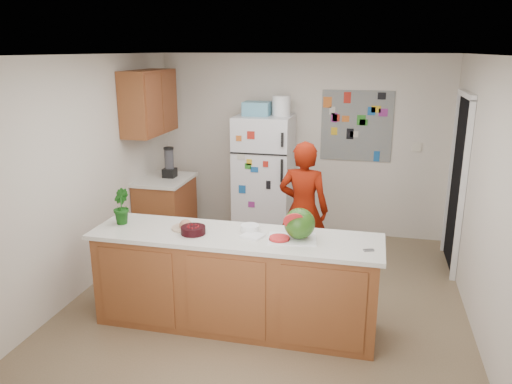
% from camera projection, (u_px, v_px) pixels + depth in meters
% --- Properties ---
extents(floor, '(4.00, 4.50, 0.02)m').
position_uv_depth(floor, '(267.00, 303.00, 5.23)').
color(floor, brown).
rests_on(floor, ground).
extents(wall_back, '(4.00, 0.02, 2.50)m').
position_uv_depth(wall_back, '(301.00, 145.00, 7.00)').
color(wall_back, beige).
rests_on(wall_back, ground).
extents(wall_left, '(0.02, 4.50, 2.50)m').
position_uv_depth(wall_left, '(84.00, 175.00, 5.33)').
color(wall_left, beige).
rests_on(wall_left, ground).
extents(wall_right, '(0.02, 4.50, 2.50)m').
position_uv_depth(wall_right, '(488.00, 201.00, 4.44)').
color(wall_right, beige).
rests_on(wall_right, ground).
extents(ceiling, '(4.00, 4.50, 0.02)m').
position_uv_depth(ceiling, '(269.00, 54.00, 4.54)').
color(ceiling, white).
rests_on(ceiling, wall_back).
extents(doorway, '(0.03, 0.85, 2.04)m').
position_uv_depth(doorway, '(458.00, 184.00, 5.86)').
color(doorway, black).
rests_on(doorway, ground).
extents(peninsula_base, '(2.60, 0.62, 0.88)m').
position_uv_depth(peninsula_base, '(235.00, 282.00, 4.68)').
color(peninsula_base, brown).
rests_on(peninsula_base, floor).
extents(peninsula_top, '(2.68, 0.70, 0.04)m').
position_uv_depth(peninsula_top, '(235.00, 237.00, 4.56)').
color(peninsula_top, silver).
rests_on(peninsula_top, peninsula_base).
extents(side_counter_base, '(0.60, 0.80, 0.86)m').
position_uv_depth(side_counter_base, '(166.00, 212.00, 6.75)').
color(side_counter_base, brown).
rests_on(side_counter_base, floor).
extents(side_counter_top, '(0.64, 0.84, 0.04)m').
position_uv_depth(side_counter_top, '(164.00, 180.00, 6.62)').
color(side_counter_top, silver).
rests_on(side_counter_top, side_counter_base).
extents(upper_cabinets, '(0.35, 1.00, 0.80)m').
position_uv_depth(upper_cabinets, '(149.00, 102.00, 6.32)').
color(upper_cabinets, brown).
rests_on(upper_cabinets, wall_left).
extents(refrigerator, '(0.75, 0.70, 1.70)m').
position_uv_depth(refrigerator, '(264.00, 178.00, 6.85)').
color(refrigerator, silver).
rests_on(refrigerator, floor).
extents(fridge_top_bin, '(0.35, 0.28, 0.18)m').
position_uv_depth(fridge_top_bin, '(257.00, 109.00, 6.61)').
color(fridge_top_bin, '#5999B2').
rests_on(fridge_top_bin, refrigerator).
extents(photo_collage, '(0.95, 0.01, 0.95)m').
position_uv_depth(photo_collage, '(357.00, 126.00, 6.73)').
color(photo_collage, slate).
rests_on(photo_collage, wall_back).
extents(person, '(0.61, 0.43, 1.58)m').
position_uv_depth(person, '(303.00, 210.00, 5.67)').
color(person, '#711305').
rests_on(person, floor).
extents(blender_appliance, '(0.12, 0.12, 0.38)m').
position_uv_depth(blender_appliance, '(169.00, 163.00, 6.62)').
color(blender_appliance, black).
rests_on(blender_appliance, side_counter_top).
extents(cutting_board, '(0.47, 0.38, 0.01)m').
position_uv_depth(cutting_board, '(292.00, 239.00, 4.43)').
color(cutting_board, silver).
rests_on(cutting_board, peninsula_top).
extents(watermelon, '(0.28, 0.28, 0.28)m').
position_uv_depth(watermelon, '(300.00, 223.00, 4.40)').
color(watermelon, '#235A14').
rests_on(watermelon, cutting_board).
extents(watermelon_slice, '(0.18, 0.18, 0.02)m').
position_uv_depth(watermelon_slice, '(279.00, 238.00, 4.40)').
color(watermelon_slice, '#E51E50').
rests_on(watermelon_slice, cutting_board).
extents(cherry_bowl, '(0.26, 0.26, 0.07)m').
position_uv_depth(cherry_bowl, '(193.00, 230.00, 4.56)').
color(cherry_bowl, black).
rests_on(cherry_bowl, peninsula_top).
extents(white_bowl, '(0.21, 0.21, 0.06)m').
position_uv_depth(white_bowl, '(250.00, 228.00, 4.63)').
color(white_bowl, silver).
rests_on(white_bowl, peninsula_top).
extents(cobalt_bowl, '(0.16, 0.16, 0.05)m').
position_uv_depth(cobalt_bowl, '(195.00, 231.00, 4.57)').
color(cobalt_bowl, '#0F0C55').
rests_on(cobalt_bowl, peninsula_top).
extents(plate, '(0.32, 0.32, 0.02)m').
position_uv_depth(plate, '(186.00, 228.00, 4.70)').
color(plate, beige).
rests_on(plate, peninsula_top).
extents(paper_towel, '(0.23, 0.21, 0.02)m').
position_uv_depth(paper_towel, '(253.00, 236.00, 4.49)').
color(paper_towel, white).
rests_on(paper_towel, peninsula_top).
extents(keys, '(0.10, 0.07, 0.01)m').
position_uv_depth(keys, '(369.00, 250.00, 4.18)').
color(keys, gray).
rests_on(keys, peninsula_top).
extents(potted_plant, '(0.24, 0.24, 0.34)m').
position_uv_depth(potted_plant, '(121.00, 207.00, 4.81)').
color(potted_plant, '#173D0C').
rests_on(potted_plant, peninsula_top).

